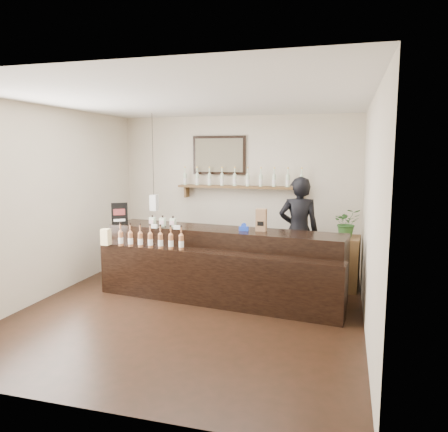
% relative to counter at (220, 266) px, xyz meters
% --- Properties ---
extents(ground, '(5.00, 5.00, 0.00)m').
position_rel_counter_xyz_m(ground, '(-0.22, -0.57, -0.47)').
color(ground, black).
rests_on(ground, ground).
extents(room_shell, '(5.00, 5.00, 5.00)m').
position_rel_counter_xyz_m(room_shell, '(-0.22, -0.57, 1.23)').
color(room_shell, beige).
rests_on(room_shell, ground).
extents(back_wall_decor, '(2.66, 0.96, 1.69)m').
position_rel_counter_xyz_m(back_wall_decor, '(-0.38, 1.81, 1.29)').
color(back_wall_decor, brown).
rests_on(back_wall_decor, ground).
extents(counter, '(3.66, 1.37, 1.18)m').
position_rel_counter_xyz_m(counter, '(0.00, 0.00, 0.00)').
color(counter, black).
rests_on(counter, ground).
extents(promo_sign, '(0.22, 0.15, 0.35)m').
position_rel_counter_xyz_m(promo_sign, '(-1.64, 0.04, 0.71)').
color(promo_sign, black).
rests_on(promo_sign, counter).
extents(paper_bag, '(0.15, 0.12, 0.32)m').
position_rel_counter_xyz_m(paper_bag, '(0.59, 0.10, 0.70)').
color(paper_bag, olive).
rests_on(paper_bag, counter).
extents(tape_dispenser, '(0.14, 0.06, 0.11)m').
position_rel_counter_xyz_m(tape_dispenser, '(0.35, 0.05, 0.58)').
color(tape_dispenser, blue).
rests_on(tape_dispenser, counter).
extents(side_cabinet, '(0.46, 0.60, 0.83)m').
position_rel_counter_xyz_m(side_cabinet, '(1.78, 0.92, -0.06)').
color(side_cabinet, brown).
rests_on(side_cabinet, ground).
extents(potted_plant, '(0.48, 0.44, 0.45)m').
position_rel_counter_xyz_m(potted_plant, '(1.78, 0.92, 0.58)').
color(potted_plant, '#2E5C24').
rests_on(potted_plant, side_cabinet).
extents(shopkeeper, '(0.80, 0.60, 1.98)m').
position_rel_counter_xyz_m(shopkeeper, '(1.04, 0.98, 0.52)').
color(shopkeeper, black).
rests_on(shopkeeper, ground).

